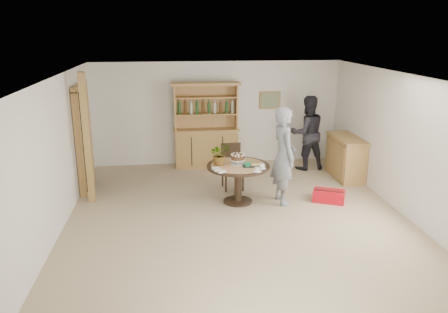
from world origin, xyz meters
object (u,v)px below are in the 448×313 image
(hutch, at_px, (206,138))
(dining_table, at_px, (238,173))
(teen_boy, at_px, (283,156))
(dining_chair, at_px, (232,163))
(red_suitcase, at_px, (329,196))
(adult_person, at_px, (307,133))
(sideboard, at_px, (346,157))

(hutch, bearing_deg, dining_table, -80.16)
(teen_boy, bearing_deg, dining_chair, 36.30)
(teen_boy, bearing_deg, dining_table, 76.94)
(teen_boy, distance_m, red_suitcase, 1.25)
(hutch, distance_m, adult_person, 2.41)
(sideboard, distance_m, dining_table, 2.87)
(adult_person, bearing_deg, hutch, -19.21)
(sideboard, distance_m, red_suitcase, 1.62)
(dining_table, distance_m, adult_person, 2.72)
(hutch, height_order, red_suitcase, hutch)
(dining_table, bearing_deg, hutch, 99.84)
(hutch, xyz_separation_m, dining_chair, (0.41, -1.58, -0.15))
(hutch, xyz_separation_m, adult_person, (2.35, -0.51, 0.19))
(adult_person, distance_m, red_suitcase, 2.20)
(hutch, bearing_deg, red_suitcase, -49.47)
(dining_chair, bearing_deg, teen_boy, -51.69)
(dining_table, height_order, teen_boy, teen_boy)
(hutch, height_order, sideboard, hutch)
(dining_chair, xyz_separation_m, red_suitcase, (1.78, -0.99, -0.43))
(dining_chair, height_order, teen_boy, teen_boy)
(hutch, distance_m, teen_boy, 2.82)
(dining_table, height_order, dining_chair, dining_chair)
(teen_boy, bearing_deg, hutch, 20.49)
(hutch, distance_m, red_suitcase, 3.43)
(hutch, height_order, dining_chair, hutch)
(hutch, bearing_deg, teen_boy, -63.16)
(adult_person, bearing_deg, sideboard, 126.69)
(teen_boy, height_order, adult_person, teen_boy)
(dining_chair, bearing_deg, adult_person, 24.48)
(dining_table, xyz_separation_m, dining_chair, (-0.01, 0.83, -0.07))
(teen_boy, bearing_deg, sideboard, -60.87)
(dining_table, bearing_deg, adult_person, 44.48)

